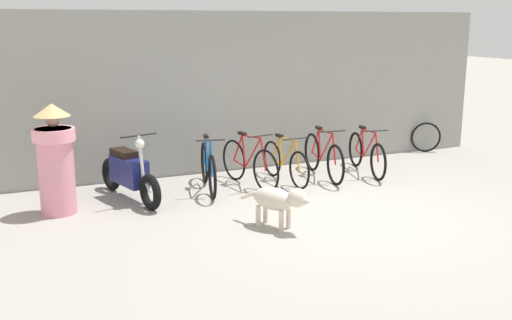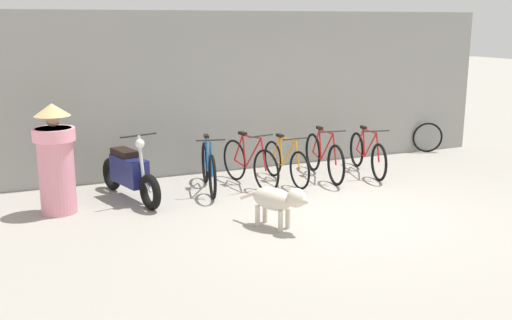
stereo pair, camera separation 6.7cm
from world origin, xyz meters
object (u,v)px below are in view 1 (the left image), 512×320
at_px(bicycle_1, 249,164).
at_px(bicycle_4, 366,154).
at_px(bicycle_0, 208,168).
at_px(spare_tire_left, 426,137).
at_px(bicycle_3, 323,157).
at_px(stray_dog, 279,200).
at_px(motorcycle, 129,174).
at_px(bicycle_2, 285,163).
at_px(person_in_robes, 55,159).

xyz_separation_m(bicycle_1, bicycle_4, (2.29, -0.04, -0.03)).
xyz_separation_m(bicycle_0, spare_tire_left, (5.17, 0.97, -0.06)).
xyz_separation_m(bicycle_3, bicycle_4, (0.87, -0.04, -0.02)).
height_order(bicycle_4, stray_dog, bicycle_4).
relative_size(stray_dog, spare_tire_left, 1.60).
bearing_deg(spare_tire_left, motorcycle, -171.32).
bearing_deg(bicycle_1, bicycle_2, 76.80).
height_order(bicycle_1, person_in_robes, person_in_robes).
bearing_deg(bicycle_2, person_in_robes, -89.52).
bearing_deg(bicycle_0, motorcycle, -77.86).
xyz_separation_m(bicycle_3, stray_dog, (-1.88, -2.11, 0.03)).
bearing_deg(bicycle_0, bicycle_3, 101.27).
bearing_deg(stray_dog, bicycle_0, 158.13).
xyz_separation_m(motorcycle, spare_tire_left, (6.45, 0.99, -0.10)).
bearing_deg(bicycle_3, person_in_robes, -79.59).
height_order(stray_dog, person_in_robes, person_in_robes).
height_order(bicycle_0, spare_tire_left, bicycle_0).
xyz_separation_m(bicycle_0, person_in_robes, (-2.37, -0.28, 0.43)).
bearing_deg(bicycle_1, stray_dog, -23.31).
distance_m(bicycle_0, person_in_robes, 2.42).
distance_m(bicycle_0, bicycle_3, 2.13).
height_order(bicycle_1, bicycle_4, bicycle_1).
xyz_separation_m(bicycle_1, person_in_robes, (-3.08, -0.26, 0.42)).
xyz_separation_m(stray_dog, spare_tire_left, (4.91, 3.10, -0.08)).
relative_size(bicycle_2, bicycle_3, 0.90).
xyz_separation_m(bicycle_4, spare_tire_left, (2.17, 1.03, -0.04)).
height_order(bicycle_4, person_in_robes, person_in_robes).
relative_size(bicycle_4, stray_dog, 1.68).
xyz_separation_m(stray_dog, person_in_robes, (-2.62, 1.85, 0.41)).
height_order(bicycle_1, spare_tire_left, bicycle_1).
distance_m(bicycle_3, spare_tire_left, 3.19).
xyz_separation_m(bicycle_2, bicycle_4, (1.63, -0.01, 0.01)).
bearing_deg(bicycle_3, bicycle_4, 94.22).
distance_m(bicycle_0, bicycle_2, 1.37).
xyz_separation_m(motorcycle, stray_dog, (1.54, -2.11, -0.02)).
xyz_separation_m(motorcycle, person_in_robes, (-1.08, -0.27, 0.39)).
relative_size(bicycle_1, bicycle_3, 0.93).
height_order(bicycle_2, bicycle_3, bicycle_3).
height_order(bicycle_3, motorcycle, motorcycle).
bearing_deg(bicycle_1, bicycle_4, 78.13).
height_order(motorcycle, spare_tire_left, motorcycle).
bearing_deg(spare_tire_left, bicycle_1, -167.44).
bearing_deg(bicycle_3, bicycle_2, -80.55).
distance_m(bicycle_4, stray_dog, 3.44).
bearing_deg(bicycle_4, bicycle_3, -81.16).
relative_size(person_in_robes, spare_tire_left, 2.51).
relative_size(bicycle_4, person_in_robes, 1.07).
bearing_deg(person_in_robes, bicycle_2, 148.98).
distance_m(bicycle_3, bicycle_4, 0.87).
bearing_deg(motorcycle, bicycle_1, 75.29).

